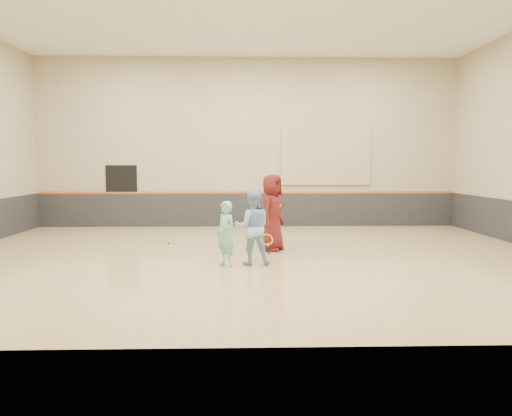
{
  "coord_description": "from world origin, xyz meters",
  "views": [
    {
      "loc": [
        -0.21,
        -11.9,
        2.23
      ],
      "look_at": [
        0.14,
        0.4,
        1.15
      ],
      "focal_mm": 35.0,
      "sensor_mm": 36.0,
      "label": 1
    }
  ],
  "objects_px": {
    "girl": "(226,234)",
    "instructor": "(252,227)",
    "spare_racket": "(166,242)",
    "young_man": "(272,212)"
  },
  "relations": [
    {
      "from": "instructor",
      "to": "young_man",
      "type": "xyz_separation_m",
      "value": [
        0.55,
        1.83,
        0.16
      ]
    },
    {
      "from": "girl",
      "to": "instructor",
      "type": "distance_m",
      "value": 0.63
    },
    {
      "from": "girl",
      "to": "instructor",
      "type": "height_order",
      "value": "instructor"
    },
    {
      "from": "girl",
      "to": "spare_racket",
      "type": "bearing_deg",
      "value": 168.92
    },
    {
      "from": "young_man",
      "to": "spare_racket",
      "type": "bearing_deg",
      "value": 88.97
    },
    {
      "from": "young_man",
      "to": "spare_racket",
      "type": "relative_size",
      "value": 3.18
    },
    {
      "from": "girl",
      "to": "instructor",
      "type": "xyz_separation_m",
      "value": [
        0.59,
        0.2,
        0.12
      ]
    },
    {
      "from": "girl",
      "to": "young_man",
      "type": "relative_size",
      "value": 0.72
    },
    {
      "from": "young_man",
      "to": "spare_racket",
      "type": "xyz_separation_m",
      "value": [
        -2.95,
        1.43,
        -0.97
      ]
    },
    {
      "from": "instructor",
      "to": "spare_racket",
      "type": "distance_m",
      "value": 4.13
    }
  ]
}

